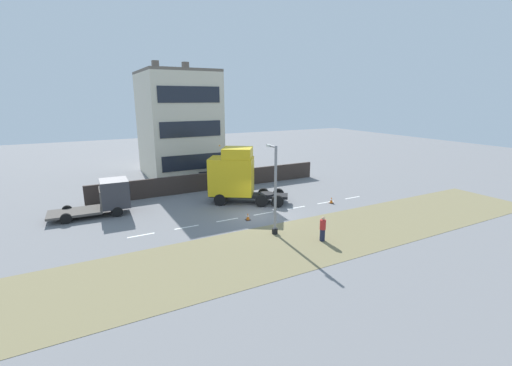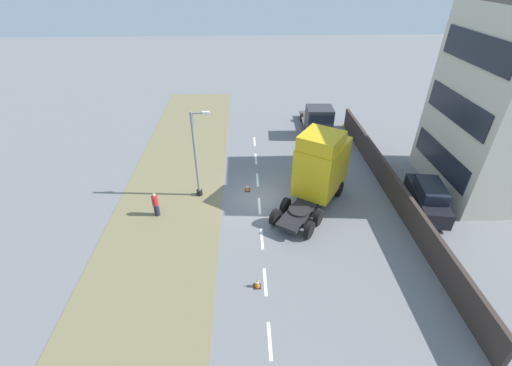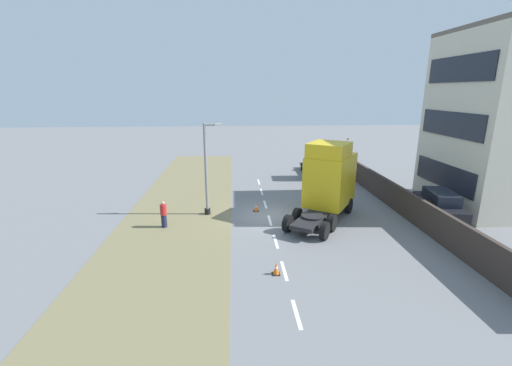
# 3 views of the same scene
# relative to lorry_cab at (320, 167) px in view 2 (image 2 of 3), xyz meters

# --- Properties ---
(ground_plane) EXTENTS (120.00, 120.00, 0.00)m
(ground_plane) POSITION_rel_lorry_cab_xyz_m (-3.95, -0.04, -2.47)
(ground_plane) COLOR slate
(ground_plane) RESTS_ON ground
(grass_verge) EXTENTS (7.00, 44.00, 0.01)m
(grass_verge) POSITION_rel_lorry_cab_xyz_m (-9.95, -0.04, -2.46)
(grass_verge) COLOR olive
(grass_verge) RESTS_ON ground
(lane_markings) EXTENTS (0.16, 21.00, 0.00)m
(lane_markings) POSITION_rel_lorry_cab_xyz_m (-3.95, -0.74, -2.47)
(lane_markings) COLOR white
(lane_markings) RESTS_ON ground
(boundary_wall) EXTENTS (0.25, 24.00, 1.79)m
(boundary_wall) POSITION_rel_lorry_cab_xyz_m (5.05, -0.04, -1.57)
(boundary_wall) COLOR #382D28
(boundary_wall) RESTS_ON ground
(lorry_cab) EXTENTS (5.71, 6.84, 5.07)m
(lorry_cab) POSITION_rel_lorry_cab_xyz_m (0.00, 0.00, 0.00)
(lorry_cab) COLOR black
(lorry_cab) RESTS_ON ground
(flatbed_truck) EXTENTS (2.52, 6.06, 2.76)m
(flatbed_truck) POSITION_rel_lorry_cab_xyz_m (1.91, 10.21, -1.01)
(flatbed_truck) COLOR #333338
(flatbed_truck) RESTS_ON ground
(parked_car) EXTENTS (2.42, 4.89, 2.01)m
(parked_car) POSITION_rel_lorry_cab_xyz_m (6.76, -1.58, -1.49)
(parked_car) COLOR black
(parked_car) RESTS_ON ground
(lamp_post) EXTENTS (1.32, 0.40, 6.11)m
(lamp_post) POSITION_rel_lorry_cab_xyz_m (-7.97, 0.67, 0.26)
(lamp_post) COLOR black
(lamp_post) RESTS_ON ground
(pedestrian) EXTENTS (0.39, 0.39, 1.67)m
(pedestrian) POSITION_rel_lorry_cab_xyz_m (-10.51, -1.46, -1.65)
(pedestrian) COLOR #1E233D
(pedestrian) RESTS_ON ground
(traffic_cone_lead) EXTENTS (0.36, 0.36, 0.58)m
(traffic_cone_lead) POSITION_rel_lorry_cab_xyz_m (-4.37, -7.42, -2.18)
(traffic_cone_lead) COLOR black
(traffic_cone_lead) RESTS_ON ground
(traffic_cone_trailing) EXTENTS (0.36, 0.36, 0.58)m
(traffic_cone_trailing) POSITION_rel_lorry_cab_xyz_m (-4.72, 1.07, -2.18)
(traffic_cone_trailing) COLOR black
(traffic_cone_trailing) RESTS_ON ground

